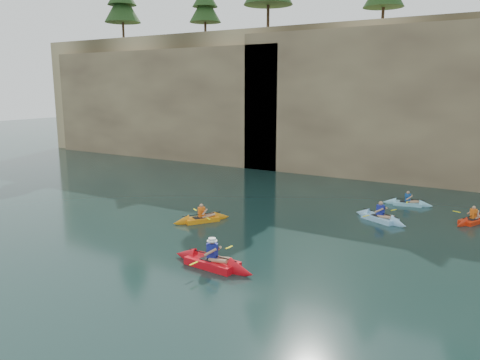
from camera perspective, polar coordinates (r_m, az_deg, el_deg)
The scene contains 11 objects.
ground at distance 17.36m, azimuth -7.52°, elevation -12.04°, with size 160.00×160.00×0.00m, color black.
cliff at distance 43.53m, azimuth 18.18°, elevation 9.68°, with size 70.00×16.00×12.00m, color tan.
cliff_slab_west at distance 46.14m, azimuth -9.53°, elevation 9.25°, with size 26.00×2.40×10.56m, color tan.
cliff_slab_center at distance 35.88m, azimuth 18.50°, elevation 8.93°, with size 24.00×2.40×11.40m, color tan.
sea_cave_west at distance 44.60m, azimuth -7.98°, elevation 5.00°, with size 4.50×1.00×4.00m, color black.
sea_cave_center at distance 37.44m, azimuth 8.90°, elevation 3.15°, with size 3.50×1.00×3.20m, color black.
main_kayaker at distance 18.39m, azimuth -3.39°, elevation -9.95°, with size 3.88×2.57×1.43m.
kayaker_orange at distance 24.27m, azimuth -4.70°, elevation -4.75°, with size 2.29×2.98×1.18m.
kayaker_ltblue_near at distance 25.39m, azimuth 16.69°, elevation -4.44°, with size 3.28×2.32×1.29m.
kayaker_red_far at distance 26.82m, azimuth 26.51°, elevation -4.39°, with size 2.06×3.02×1.10m.
kayaker_ltblue_mid at distance 29.14m, azimuth 19.73°, elevation -2.67°, with size 2.89×2.12×1.07m.
Camera 1 is at (10.12, -12.33, 6.88)m, focal length 35.00 mm.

